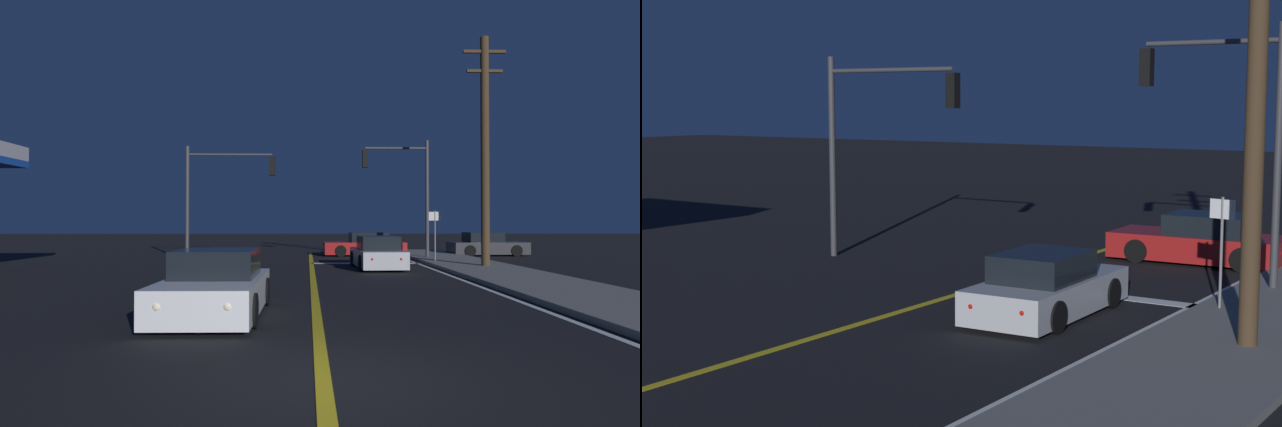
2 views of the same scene
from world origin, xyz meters
The scene contains 10 objects.
sidewalk_right centered at (6.76, 9.66, 0.07)m, with size 3.20×34.77×0.15m, color slate.
lane_line_center centered at (0.00, 9.66, 0.01)m, with size 0.20×32.84×0.01m, color gold.
lane_line_edge_right centered at (4.91, 9.66, 0.01)m, with size 0.16×32.84×0.01m, color white.
stop_bar centered at (2.58, 17.82, 0.01)m, with size 5.16×0.50×0.01m, color white.
car_lead_oncoming_silver centered at (2.72, 15.28, 0.58)m, with size 1.99×4.42×1.34m.
car_distant_tail_red centered at (3.11, 23.30, 0.58)m, with size 4.71×2.12×1.34m.
traffic_signal_near_right centered at (4.81, 20.12, 4.04)m, with size 3.42×0.28×6.12m.
traffic_signal_far_left centered at (-4.39, 18.72, 3.75)m, with size 4.30×0.28×5.58m.
utility_pole_right centered at (7.06, 14.65, 4.91)m, with size 1.75×0.34×9.51m.
street_sign_corner centered at (5.66, 17.32, 1.64)m, with size 0.56×0.14×2.44m.
Camera 2 is at (12.03, -1.94, 4.43)m, focal length 54.50 mm.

